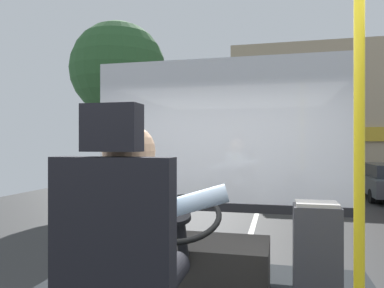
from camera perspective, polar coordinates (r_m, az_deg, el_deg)
name	(u,v)px	position (r m, az deg, el deg)	size (l,w,h in m)	color
ground	(258,210)	(10.83, 10.36, -10.11)	(18.00, 44.00, 0.06)	#2E2E2E
bus_driver	(133,239)	(1.65, -9.16, -14.45)	(0.78, 0.61, 0.79)	black
steering_console	(193,265)	(2.83, 0.22, -18.44)	(1.10, 0.96, 0.78)	#282623
handrail_pole	(359,173)	(1.67, 24.75, -4.22)	(0.04, 0.04, 1.99)	yellow
fare_box	(317,272)	(2.30, 18.96, -18.40)	(0.26, 0.20, 0.79)	#333338
windshield_panel	(219,151)	(3.52, 4.23, -1.17)	(2.50, 0.08, 1.48)	silver
street_tree	(118,71)	(12.23, -11.50, 11.19)	(3.05, 3.05, 5.81)	#4C3828
shop_building	(368,116)	(19.50, 25.82, 3.95)	(12.69, 4.60, 6.43)	tan
parked_car_white	(366,168)	(19.21, 25.60, -3.42)	(1.81, 3.92, 1.41)	silver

